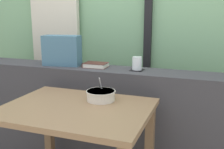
# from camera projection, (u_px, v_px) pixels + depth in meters

# --- Properties ---
(outdoor_backdrop) EXTENTS (4.80, 0.08, 2.80)m
(outdoor_backdrop) POSITION_uv_depth(u_px,v_px,m) (127.00, 2.00, 2.73)
(outdoor_backdrop) COLOR #7AAD7F
(outdoor_backdrop) RESTS_ON ground
(curtain_left_panel) EXTENTS (0.56, 0.06, 2.50)m
(curtain_left_panel) POSITION_uv_depth(u_px,v_px,m) (55.00, 17.00, 2.93)
(curtain_left_panel) COLOR beige
(curtain_left_panel) RESTS_ON ground
(window_divider_post) EXTENTS (0.07, 0.05, 2.60)m
(window_divider_post) POSITION_uv_depth(u_px,v_px,m) (148.00, 13.00, 2.61)
(window_divider_post) COLOR black
(window_divider_post) RESTS_ON ground
(dark_console_ledge) EXTENTS (2.80, 0.31, 0.85)m
(dark_console_ledge) POSITION_uv_depth(u_px,v_px,m) (104.00, 116.00, 2.35)
(dark_console_ledge) COLOR #38383D
(dark_console_ledge) RESTS_ON ground
(breakfast_table) EXTENTS (0.94, 0.71, 0.71)m
(breakfast_table) POSITION_uv_depth(u_px,v_px,m) (77.00, 125.00, 1.76)
(breakfast_table) COLOR brown
(breakfast_table) RESTS_ON ground
(coaster_square) EXTENTS (0.10, 0.10, 0.00)m
(coaster_square) POSITION_uv_depth(u_px,v_px,m) (137.00, 70.00, 2.17)
(coaster_square) COLOR black
(coaster_square) RESTS_ON dark_console_ledge
(juice_glass) EXTENTS (0.08, 0.08, 0.10)m
(juice_glass) POSITION_uv_depth(u_px,v_px,m) (137.00, 64.00, 2.16)
(juice_glass) COLOR white
(juice_glass) RESTS_ON coaster_square
(closed_book) EXTENTS (0.20, 0.14, 0.04)m
(closed_book) POSITION_uv_depth(u_px,v_px,m) (96.00, 65.00, 2.29)
(closed_book) COLOR #47231E
(closed_book) RESTS_ON dark_console_ledge
(throw_pillow) EXTENTS (0.34, 0.18, 0.26)m
(throw_pillow) POSITION_uv_depth(u_px,v_px,m) (62.00, 50.00, 2.36)
(throw_pillow) COLOR #426B84
(throw_pillow) RESTS_ON dark_console_ledge
(soup_bowl) EXTENTS (0.20, 0.20, 0.16)m
(soup_bowl) POSITION_uv_depth(u_px,v_px,m) (101.00, 95.00, 1.85)
(soup_bowl) COLOR silver
(soup_bowl) RESTS_ON breakfast_table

